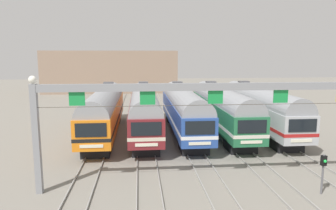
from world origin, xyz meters
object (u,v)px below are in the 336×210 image
at_px(commuter_train_green, 221,107).
at_px(commuter_train_stainless, 259,107).
at_px(commuter_train_blue, 183,108).
at_px(catenary_gantry, 215,103).
at_px(yard_signal_mast, 323,167).
at_px(commuter_train_orange, 104,109).
at_px(commuter_train_maroon, 144,109).

distance_m(commuter_train_green, commuter_train_stainless, 4.06).
xyz_separation_m(commuter_train_blue, catenary_gantry, (0.00, -13.50, 2.55)).
relative_size(commuter_train_blue, commuter_train_stainless, 1.00).
bearing_deg(yard_signal_mast, commuter_train_orange, 133.06).
bearing_deg(commuter_train_green, catenary_gantry, -106.73).
height_order(commuter_train_maroon, commuter_train_blue, same).
xyz_separation_m(commuter_train_maroon, commuter_train_stainless, (12.17, 0.00, 0.00)).
bearing_deg(commuter_train_orange, commuter_train_blue, 0.00).
bearing_deg(commuter_train_orange, commuter_train_stainless, 0.00).
height_order(commuter_train_stainless, yard_signal_mast, commuter_train_stainless).
relative_size(commuter_train_orange, yard_signal_mast, 7.51).
distance_m(commuter_train_blue, catenary_gantry, 13.74).
bearing_deg(yard_signal_mast, commuter_train_maroon, 123.72).
bearing_deg(commuter_train_maroon, commuter_train_stainless, 0.00).
height_order(commuter_train_orange, commuter_train_stainless, same).
bearing_deg(commuter_train_stainless, commuter_train_green, 180.00).
xyz_separation_m(commuter_train_blue, commuter_train_stainless, (8.11, 0.00, 0.00)).
distance_m(commuter_train_maroon, commuter_train_green, 8.11).
relative_size(commuter_train_green, catenary_gantry, 0.84).
bearing_deg(commuter_train_orange, catenary_gantry, -58.99).
height_order(commuter_train_orange, yard_signal_mast, commuter_train_orange).
height_order(commuter_train_orange, commuter_train_maroon, same).
bearing_deg(commuter_train_orange, yard_signal_mast, -46.94).
xyz_separation_m(commuter_train_green, commuter_train_stainless, (4.06, 0.00, 0.00)).
bearing_deg(commuter_train_green, commuter_train_blue, 180.00).
height_order(commuter_train_maroon, commuter_train_green, same).
xyz_separation_m(commuter_train_orange, commuter_train_blue, (8.11, 0.00, 0.00)).
bearing_deg(commuter_train_blue, commuter_train_maroon, 180.00).
height_order(commuter_train_stainless, catenary_gantry, catenary_gantry).
height_order(commuter_train_orange, commuter_train_green, same).
xyz_separation_m(commuter_train_orange, commuter_train_green, (12.17, 0.00, 0.00)).
xyz_separation_m(commuter_train_green, yard_signal_mast, (2.03, -15.19, -1.00)).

